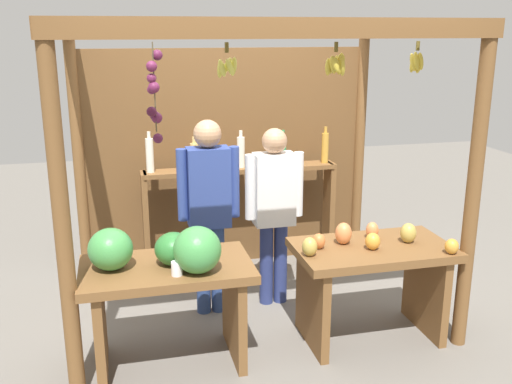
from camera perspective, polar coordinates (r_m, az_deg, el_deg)
ground_plane at (r=4.90m, az=-0.54°, el=-10.96°), size 12.00×12.00×0.00m
market_stall at (r=4.86m, az=-1.72°, el=5.49°), size 2.78×2.01×2.27m
fruit_counter_left at (r=3.86m, az=-8.90°, el=-8.21°), size 1.12×0.68×1.02m
fruit_counter_right at (r=4.29m, az=11.24°, el=-7.54°), size 1.13×0.65×0.88m
bottle_shelf_unit at (r=5.29m, az=-1.62°, el=0.07°), size 1.78×0.22×1.36m
vendor_man at (r=4.47m, az=-4.65°, el=-0.89°), size 0.48×0.21×1.56m
vendor_woman at (r=4.63m, az=1.77°, el=-1.03°), size 0.48×0.20×1.46m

